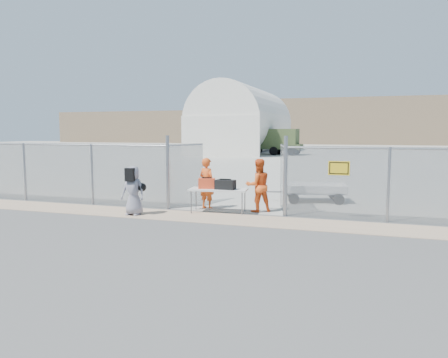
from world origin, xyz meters
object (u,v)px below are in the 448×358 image
(folding_table, at_px, (218,201))
(utility_trailer, at_px, (314,192))
(visitor, at_px, (133,191))
(security_worker_left, at_px, (207,183))
(security_worker_right, at_px, (258,185))

(folding_table, height_order, utility_trailer, folding_table)
(utility_trailer, bearing_deg, folding_table, -142.10)
(visitor, bearing_deg, utility_trailer, 39.91)
(security_worker_left, relative_size, security_worker_right, 1.00)
(folding_table, xyz_separation_m, security_worker_right, (1.19, 0.57, 0.48))
(folding_table, height_order, security_worker_right, security_worker_right)
(security_worker_left, relative_size, utility_trailer, 0.60)
(security_worker_left, height_order, utility_trailer, security_worker_left)
(folding_table, relative_size, security_worker_left, 1.06)
(folding_table, bearing_deg, security_worker_left, 128.86)
(security_worker_right, distance_m, visitor, 4.02)
(security_worker_left, height_order, security_worker_right, same)
(folding_table, relative_size, security_worker_right, 1.06)
(visitor, height_order, utility_trailer, visitor)
(folding_table, distance_m, utility_trailer, 4.23)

